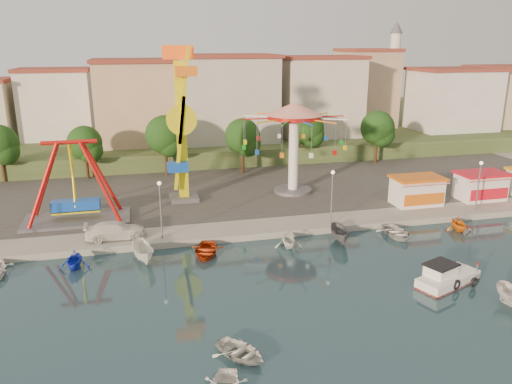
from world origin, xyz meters
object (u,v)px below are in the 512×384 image
object	(u,v)px
pirate_ship_ride	(74,183)
cabin_motorboat	(446,278)
wave_swinger	(294,127)
van	(116,230)
rowboat_a	(241,352)
kamikaze_tower	(182,129)

from	to	relation	value
pirate_ship_ride	cabin_motorboat	distance (m)	34.20
wave_swinger	van	world-z (taller)	wave_swinger
pirate_ship_ride	rowboat_a	xyz separation A→B (m)	(11.06, -24.67, -4.05)
pirate_ship_ride	van	distance (m)	7.48
pirate_ship_ride	rowboat_a	world-z (taller)	pirate_ship_ride
kamikaze_tower	wave_swinger	xyz separation A→B (m)	(12.57, 0.34, -0.41)
pirate_ship_ride	van	size ratio (longest dim) A/B	1.90
kamikaze_tower	van	distance (m)	14.08
wave_swinger	van	size ratio (longest dim) A/B	2.20
wave_swinger	rowboat_a	xyz separation A→B (m)	(-12.44, -29.05, -7.85)
kamikaze_tower	cabin_motorboat	size ratio (longest dim) A/B	2.94
kamikaze_tower	van	world-z (taller)	kamikaze_tower
rowboat_a	wave_swinger	bearing A→B (deg)	31.05
kamikaze_tower	pirate_ship_ride	bearing A→B (deg)	-159.77
pirate_ship_ride	van	xyz separation A→B (m)	(3.79, -5.70, -3.03)
kamikaze_tower	wave_swinger	bearing A→B (deg)	1.57
wave_swinger	van	distance (m)	23.18
pirate_ship_ride	kamikaze_tower	world-z (taller)	kamikaze_tower
wave_swinger	rowboat_a	world-z (taller)	wave_swinger
pirate_ship_ride	cabin_motorboat	world-z (taller)	pirate_ship_ride
kamikaze_tower	wave_swinger	world-z (taller)	kamikaze_tower
cabin_motorboat	van	distance (m)	27.73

